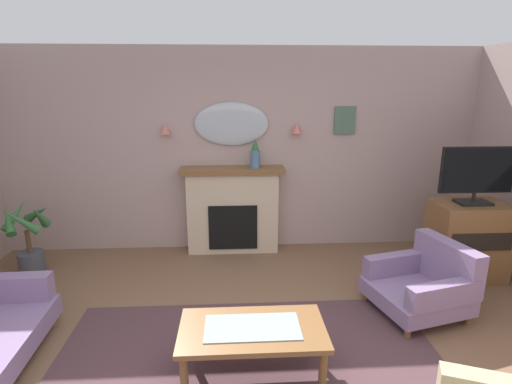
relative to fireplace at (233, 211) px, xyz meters
The scene contains 12 objects.
wall_back 0.81m from the fireplace, 62.00° to the left, with size 7.31×0.10×2.69m, color #B29993.
fireplace is the anchor object (origin of this frame).
mantel_vase_left 0.82m from the fireplace, ahead, with size 0.13×0.13×0.39m.
wall_mirror 1.15m from the fireplace, 90.00° to the left, with size 0.96×0.06×0.56m, color #B2BCC6.
wall_sconce_left 1.38m from the fireplace, behind, with size 0.14×0.14×0.14m, color #D17066.
wall_sconce_right 1.38m from the fireplace, ahead, with size 0.14×0.14×0.14m, color #D17066.
framed_picture 1.91m from the fireplace, ahead, with size 0.28×0.03×0.36m, color #4C6B56.
coffee_table 2.51m from the fireplace, 86.85° to the right, with size 1.10×0.60×0.45m.
armchair_near_fireplace 2.51m from the fireplace, 40.84° to the right, with size 0.99×0.98×0.71m.
tv_cabinet 2.87m from the fireplace, 18.63° to the right, with size 0.80×0.57×0.90m.
tv_flatscreen 2.96m from the fireplace, 19.02° to the right, with size 0.84×0.24×0.65m.
potted_plant_corner_palm 2.50m from the fireplace, 167.71° to the right, with size 0.59×0.58×0.89m.
Camera 1 is at (-0.11, -2.32, 2.20)m, focal length 28.15 mm.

